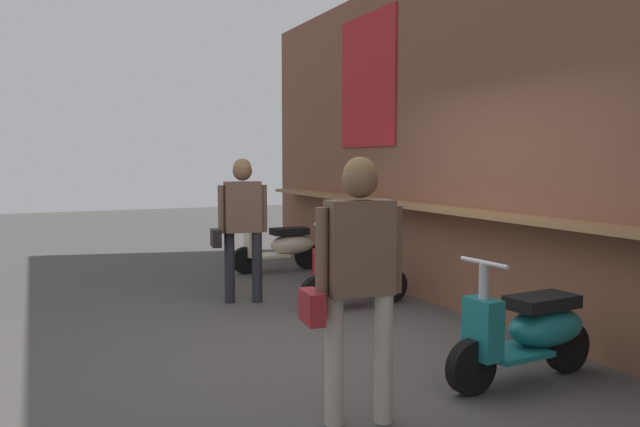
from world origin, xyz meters
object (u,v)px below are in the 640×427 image
at_px(shopper_browsing, 241,215).
at_px(scooter_cream, 282,245).
at_px(shopper_with_handbag, 357,262).
at_px(scooter_teal, 530,331).
at_px(scooter_red, 361,273).

bearing_deg(shopper_browsing, scooter_cream, 153.48).
height_order(scooter_cream, shopper_with_handbag, shopper_with_handbag).
relative_size(scooter_cream, shopper_with_handbag, 0.82).
height_order(scooter_cream, scooter_teal, same).
xyz_separation_m(shopper_with_handbag, shopper_browsing, (-3.54, 0.37, -0.01)).
relative_size(scooter_cream, shopper_browsing, 0.83).
distance_m(scooter_red, shopper_with_handbag, 3.26).
bearing_deg(shopper_browsing, scooter_teal, 27.00).
height_order(scooter_teal, shopper_with_handbag, shopper_with_handbag).
height_order(scooter_red, shopper_browsing, shopper_browsing).
height_order(scooter_red, scooter_teal, same).
xyz_separation_m(scooter_cream, scooter_teal, (5.15, -0.00, 0.00)).
bearing_deg(scooter_red, shopper_browsing, -36.27).
distance_m(shopper_with_handbag, shopper_browsing, 3.56).
bearing_deg(shopper_browsing, scooter_red, 65.45).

